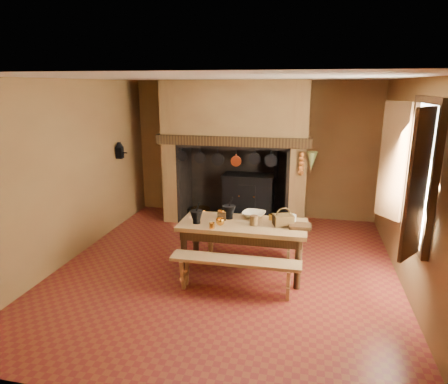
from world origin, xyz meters
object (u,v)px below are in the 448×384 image
Objects in this scene: iron_range at (249,196)px; bench_front at (235,268)px; coffee_grinder at (222,215)px; wicker_basket at (283,219)px; work_table at (243,231)px; mixing_bowl at (254,215)px.

iron_range reaches higher than bench_front.
coffee_grinder is 0.90m from wicker_basket.
work_table is at bearing -83.09° from iron_range.
iron_range is at bearing 78.05° from coffee_grinder.
bench_front is 1.00m from mixing_bowl.
wicker_basket is (0.90, -0.05, 0.01)m from coffee_grinder.
coffee_grinder is at bearing 168.05° from work_table.
coffee_grinder reaches higher than bench_front.
bench_front is 0.98m from wicker_basket.
iron_range is at bearing 95.59° from bench_front.
work_table is 9.40× the size of coffee_grinder.
mixing_bowl is 1.06× the size of wicker_basket.
bench_front is (0.00, -0.60, -0.30)m from work_table.
coffee_grinder is 0.57× the size of mixing_bowl.
bench_front is at bearing -74.72° from coffee_grinder.
coffee_grinder is at bearing 157.16° from wicker_basket.
mixing_bowl is (0.11, 0.88, 0.46)m from bench_front.
coffee_grinder is at bearing 116.54° from bench_front.
iron_range is 4.96× the size of wicker_basket.
wicker_basket is at bearing 2.40° from work_table.
iron_range is at bearing 96.91° from work_table.
work_table is at bearing -23.20° from coffee_grinder.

